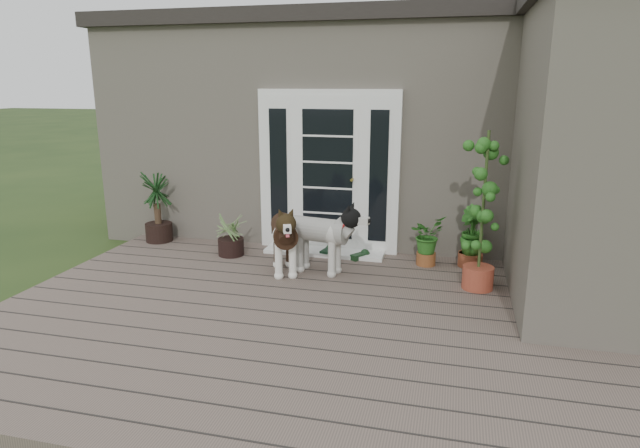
# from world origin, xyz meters

# --- Properties ---
(deck) EXTENTS (6.20, 4.60, 0.12)m
(deck) POSITION_xyz_m (0.00, 0.40, 0.06)
(deck) COLOR #6B5B4C
(deck) RESTS_ON ground
(house_main) EXTENTS (7.40, 4.00, 3.10)m
(house_main) POSITION_xyz_m (0.00, 4.65, 1.55)
(house_main) COLOR #665E54
(house_main) RESTS_ON ground
(roof_main) EXTENTS (7.60, 4.20, 0.20)m
(roof_main) POSITION_xyz_m (0.00, 4.65, 3.20)
(roof_main) COLOR #2D2826
(roof_main) RESTS_ON house_main
(house_wing) EXTENTS (1.60, 2.40, 3.10)m
(house_wing) POSITION_xyz_m (2.90, 1.50, 1.55)
(house_wing) COLOR #665E54
(house_wing) RESTS_ON ground
(door_unit) EXTENTS (1.90, 0.14, 2.15)m
(door_unit) POSITION_xyz_m (-0.20, 2.60, 1.19)
(door_unit) COLOR white
(door_unit) RESTS_ON deck
(door_step) EXTENTS (1.60, 0.40, 0.05)m
(door_step) POSITION_xyz_m (-0.20, 2.40, 0.14)
(door_step) COLOR white
(door_step) RESTS_ON deck
(brindle_dog) EXTENTS (0.70, 1.00, 0.76)m
(brindle_dog) POSITION_xyz_m (-0.49, 1.55, 0.50)
(brindle_dog) COLOR #362013
(brindle_dog) RESTS_ON deck
(white_dog) EXTENTS (0.99, 0.56, 0.77)m
(white_dog) POSITION_xyz_m (-0.09, 1.66, 0.51)
(white_dog) COLOR beige
(white_dog) RESTS_ON deck
(spider_plant) EXTENTS (0.74, 0.74, 0.61)m
(spider_plant) POSITION_xyz_m (-1.39, 2.04, 0.42)
(spider_plant) COLOR #708D56
(spider_plant) RESTS_ON deck
(yucca) EXTENTS (0.86, 0.86, 1.04)m
(yucca) POSITION_xyz_m (-2.67, 2.40, 0.64)
(yucca) COLOR black
(yucca) RESTS_ON deck
(herb_a) EXTENTS (0.58, 0.58, 0.55)m
(herb_a) POSITION_xyz_m (1.15, 2.26, 0.39)
(herb_a) COLOR #1C5919
(herb_a) RESTS_ON deck
(herb_b) EXTENTS (0.50, 0.50, 0.54)m
(herb_b) POSITION_xyz_m (1.68, 2.40, 0.39)
(herb_b) COLOR #1D5C1A
(herb_b) RESTS_ON deck
(herb_c) EXTENTS (0.46, 0.46, 0.52)m
(herb_c) POSITION_xyz_m (1.69, 2.34, 0.38)
(herb_c) COLOR #1A5919
(herb_c) RESTS_ON deck
(sapling) EXTENTS (0.67, 0.67, 1.81)m
(sapling) POSITION_xyz_m (1.76, 1.57, 1.03)
(sapling) COLOR #204E16
(sapling) RESTS_ON deck
(clog_left) EXTENTS (0.22, 0.36, 0.10)m
(clog_left) POSITION_xyz_m (-0.14, 2.36, 0.17)
(clog_left) COLOR #14321D
(clog_left) RESTS_ON deck
(clog_right) EXTENTS (0.29, 0.33, 0.09)m
(clog_right) POSITION_xyz_m (0.30, 2.29, 0.17)
(clog_right) COLOR black
(clog_right) RESTS_ON deck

